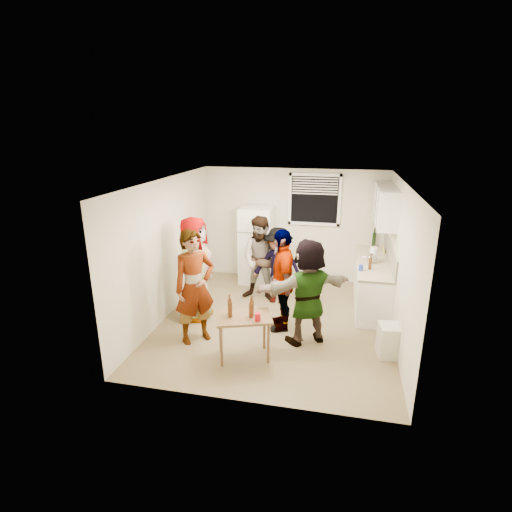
% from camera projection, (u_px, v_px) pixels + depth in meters
% --- Properties ---
extents(room, '(4.00, 4.50, 2.50)m').
position_uv_depth(room, '(275.00, 322.00, 7.18)').
color(room, beige).
rests_on(room, ground).
extents(window, '(1.12, 0.10, 1.06)m').
position_uv_depth(window, '(314.00, 200.00, 8.58)').
color(window, white).
rests_on(window, room).
extents(refrigerator, '(0.70, 0.70, 1.70)m').
position_uv_depth(refrigerator, '(257.00, 245.00, 8.82)').
color(refrigerator, white).
rests_on(refrigerator, ground).
extents(counter_lower, '(0.60, 2.20, 0.86)m').
position_uv_depth(counter_lower, '(371.00, 284.00, 7.77)').
color(counter_lower, white).
rests_on(counter_lower, ground).
extents(countertop, '(0.64, 2.22, 0.04)m').
position_uv_depth(countertop, '(374.00, 262.00, 7.64)').
color(countertop, beige).
rests_on(countertop, counter_lower).
extents(backsplash, '(0.03, 2.20, 0.36)m').
position_uv_depth(backsplash, '(390.00, 253.00, 7.52)').
color(backsplash, beige).
rests_on(backsplash, countertop).
extents(upper_cabinets, '(0.34, 1.60, 0.70)m').
position_uv_depth(upper_cabinets, '(385.00, 205.00, 7.47)').
color(upper_cabinets, white).
rests_on(upper_cabinets, room).
extents(kettle, '(0.27, 0.24, 0.20)m').
position_uv_depth(kettle, '(371.00, 263.00, 7.52)').
color(kettle, silver).
rests_on(kettle, countertop).
extents(paper_towel, '(0.13, 0.13, 0.29)m').
position_uv_depth(paper_towel, '(373.00, 262.00, 7.57)').
color(paper_towel, white).
rests_on(paper_towel, countertop).
extents(wine_bottle, '(0.08, 0.08, 0.30)m').
position_uv_depth(wine_bottle, '(373.00, 247.00, 8.54)').
color(wine_bottle, black).
rests_on(wine_bottle, countertop).
extents(beer_bottle_counter, '(0.06, 0.06, 0.22)m').
position_uv_depth(beer_bottle_counter, '(370.00, 269.00, 7.18)').
color(beer_bottle_counter, '#47230C').
rests_on(beer_bottle_counter, countertop).
extents(blue_cup, '(0.08, 0.08, 0.11)m').
position_uv_depth(blue_cup, '(361.00, 271.00, 7.11)').
color(blue_cup, '#2137BD').
rests_on(blue_cup, countertop).
extents(picture_frame, '(0.02, 0.19, 0.15)m').
position_uv_depth(picture_frame, '(384.00, 249.00, 8.09)').
color(picture_frame, yellow).
rests_on(picture_frame, countertop).
extents(trash_bin, '(0.39, 0.39, 0.51)m').
position_uv_depth(trash_bin, '(390.00, 341.00, 6.04)').
color(trash_bin, beige).
rests_on(trash_bin, ground).
extents(serving_table, '(0.95, 0.78, 0.69)m').
position_uv_depth(serving_table, '(244.00, 357.00, 6.08)').
color(serving_table, brown).
rests_on(serving_table, ground).
extents(beer_bottle_table, '(0.06, 0.06, 0.23)m').
position_uv_depth(beer_bottle_table, '(230.00, 314.00, 5.94)').
color(beer_bottle_table, '#47230C').
rests_on(beer_bottle_table, serving_table).
extents(red_cup, '(0.08, 0.08, 0.11)m').
position_uv_depth(red_cup, '(258.00, 320.00, 5.74)').
color(red_cup, '#B30913').
rests_on(red_cup, serving_table).
extents(guest_grey, '(1.90, 0.95, 0.60)m').
position_uv_depth(guest_grey, '(197.00, 317.00, 7.37)').
color(guest_grey, gray).
rests_on(guest_grey, ground).
extents(guest_stripe, '(1.78, 1.81, 0.45)m').
position_uv_depth(guest_stripe, '(197.00, 339.00, 6.59)').
color(guest_stripe, '#141933').
rests_on(guest_stripe, ground).
extents(guest_back_left, '(1.00, 1.79, 0.65)m').
position_uv_depth(guest_back_left, '(262.00, 299.00, 8.13)').
color(guest_back_left, brown).
rests_on(guest_back_left, ground).
extents(guest_back_right, '(1.09, 1.59, 0.57)m').
position_uv_depth(guest_back_right, '(277.00, 302.00, 8.00)').
color(guest_back_right, '#46464B').
rests_on(guest_back_right, ground).
extents(guest_black, '(1.99, 1.52, 0.43)m').
position_uv_depth(guest_black, '(281.00, 327.00, 6.99)').
color(guest_black, black).
rests_on(guest_black, ground).
extents(guest_orange, '(2.28, 2.32, 0.51)m').
position_uv_depth(guest_orange, '(306.00, 341.00, 6.54)').
color(guest_orange, '#DF9D5B').
rests_on(guest_orange, ground).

